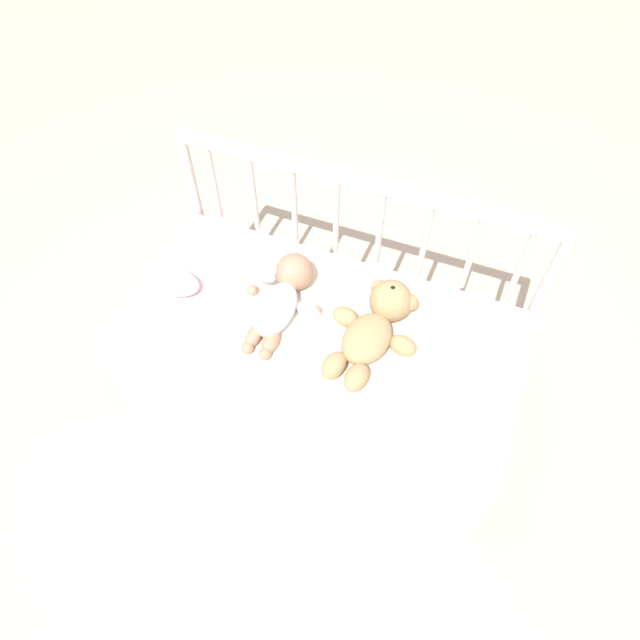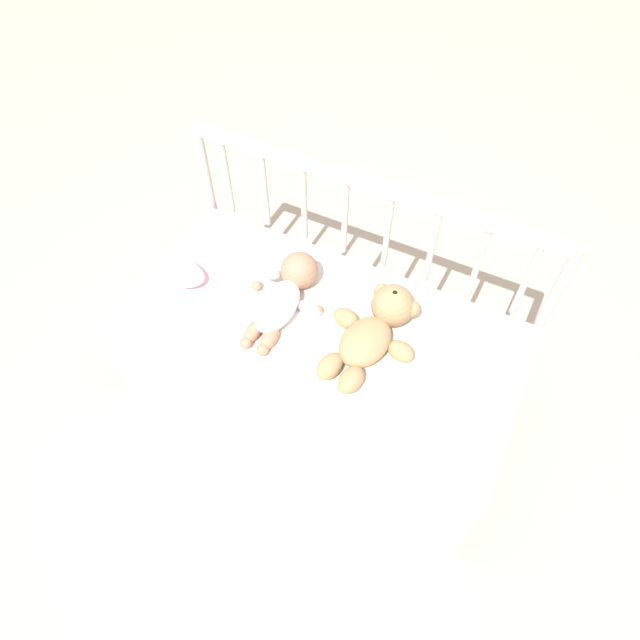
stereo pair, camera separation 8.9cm
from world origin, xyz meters
name	(u,v)px [view 1 (the left image)]	position (x,y,z in m)	size (l,w,h in m)	color
ground_plane	(320,394)	(0.00, 0.00, 0.00)	(12.00, 12.00, 0.00)	#C6B293
crib_mattress	(320,365)	(0.00, 0.00, 0.23)	(1.34, 0.67, 0.45)	#EDB7C6
crib_rail	(357,230)	(0.00, 0.36, 0.58)	(1.34, 0.04, 0.82)	beige
blanket	(323,332)	(0.01, -0.01, 0.46)	(0.82, 0.52, 0.01)	silver
teddy_bear	(375,325)	(0.17, 0.05, 0.51)	(0.31, 0.42, 0.15)	tan
baby	(282,297)	(-0.16, 0.04, 0.51)	(0.28, 0.40, 0.13)	white
small_pillow	(169,280)	(-0.56, -0.02, 0.48)	(0.23, 0.12, 0.06)	white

